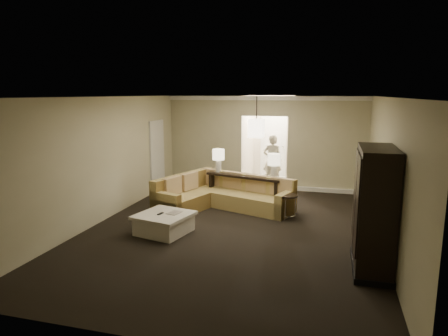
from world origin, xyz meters
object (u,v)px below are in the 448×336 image
(armoire, at_px, (374,212))
(person, at_px, (272,158))
(sectional_sofa, at_px, (221,195))
(console_table, at_px, (245,187))
(coffee_table, at_px, (164,223))
(drink_table, at_px, (288,202))

(armoire, relative_size, person, 1.13)
(sectional_sofa, xyz_separation_m, console_table, (0.52, 0.45, 0.14))
(coffee_table, bearing_deg, armoire, -9.67)
(person, bearing_deg, sectional_sofa, 75.89)
(coffee_table, xyz_separation_m, drink_table, (2.37, 1.62, 0.20))
(sectional_sofa, xyz_separation_m, person, (0.89, 2.75, 0.56))
(sectional_sofa, relative_size, coffee_table, 2.75)
(coffee_table, bearing_deg, sectional_sofa, 72.72)
(console_table, bearing_deg, sectional_sofa, -123.97)
(sectional_sofa, height_order, drink_table, sectional_sofa)
(sectional_sofa, distance_m, drink_table, 1.79)
(coffee_table, bearing_deg, person, 72.36)
(coffee_table, height_order, drink_table, drink_table)
(drink_table, relative_size, person, 0.32)
(armoire, height_order, drink_table, armoire)
(sectional_sofa, bearing_deg, drink_table, 4.63)
(console_table, xyz_separation_m, drink_table, (1.21, -0.91, -0.06))
(sectional_sofa, height_order, armoire, armoire)
(person, bearing_deg, console_table, 84.72)
(sectional_sofa, relative_size, armoire, 1.66)
(sectional_sofa, height_order, coffee_table, sectional_sofa)
(coffee_table, distance_m, console_table, 2.79)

